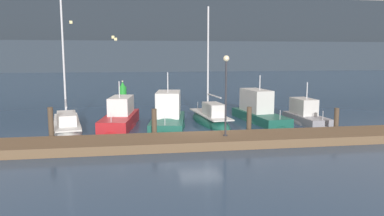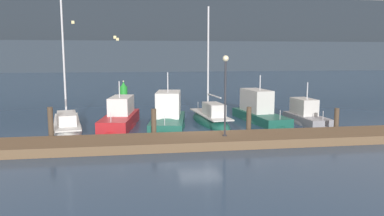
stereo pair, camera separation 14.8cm
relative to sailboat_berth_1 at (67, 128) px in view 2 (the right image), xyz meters
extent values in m
plane|color=navy|center=(8.04, -2.74, -0.11)|extent=(400.00, 400.00, 0.00)
cube|color=brown|center=(8.04, -5.12, 0.11)|extent=(25.39, 2.80, 0.45)
cylinder|color=#4C3D2D|center=(-0.23, -3.47, 0.87)|extent=(0.28, 0.28, 1.96)
cylinder|color=#4C3D2D|center=(5.28, -3.47, 0.76)|extent=(0.28, 0.28, 1.74)
cylinder|color=#4C3D2D|center=(10.80, -3.47, 0.75)|extent=(0.28, 0.28, 1.73)
cylinder|color=#4C3D2D|center=(16.31, -3.47, 0.66)|extent=(0.28, 0.28, 1.53)
ellipsoid|color=white|center=(-0.01, 0.07, -0.11)|extent=(3.14, 8.04, 1.52)
cube|color=silver|center=(-0.01, 0.07, 0.44)|extent=(2.64, 6.75, 0.08)
cube|color=silver|center=(0.15, -0.86, 0.81)|extent=(1.50, 2.66, 0.64)
cylinder|color=silver|center=(-0.12, 0.68, 4.76)|extent=(0.12, 0.12, 8.63)
cylinder|color=silver|center=(0.20, -1.14, 1.76)|extent=(0.73, 3.66, 0.09)
cylinder|color=silver|center=(-0.64, 3.62, 0.69)|extent=(0.04, 0.04, 0.50)
ellipsoid|color=red|center=(3.26, 0.66, -0.11)|extent=(2.91, 6.60, 1.23)
cube|color=red|center=(3.26, 0.66, 0.28)|extent=(2.66, 5.95, 0.79)
cube|color=silver|center=(3.36, 1.29, 1.25)|extent=(1.74, 2.98, 1.14)
cube|color=black|center=(3.56, 2.55, 1.42)|extent=(1.19, 0.41, 0.51)
cylinder|color=silver|center=(3.28, 0.78, 2.36)|extent=(0.07, 0.07, 1.08)
cylinder|color=silver|center=(2.85, -1.99, 0.98)|extent=(0.04, 0.04, 0.60)
ellipsoid|color=#195647|center=(6.44, 0.43, -0.11)|extent=(3.29, 6.72, 1.33)
cube|color=#195647|center=(6.44, 0.43, 0.17)|extent=(3.01, 6.06, 0.57)
cube|color=silver|center=(6.54, 1.07, 1.30)|extent=(1.99, 3.05, 1.68)
cube|color=black|center=(6.75, 2.34, 1.55)|extent=(1.39, 0.53, 0.75)
cylinder|color=silver|center=(6.46, 0.56, 2.80)|extent=(0.07, 0.07, 1.33)
cylinder|color=silver|center=(5.99, -2.23, 0.75)|extent=(0.04, 0.04, 0.60)
ellipsoid|color=#195647|center=(9.45, 1.08, -0.11)|extent=(2.41, 6.79, 1.46)
cube|color=silver|center=(9.45, 1.08, 0.50)|extent=(2.02, 5.70, 0.08)
cube|color=silver|center=(9.53, 0.29, 0.96)|extent=(1.25, 2.22, 0.83)
cylinder|color=silver|center=(9.39, 1.61, 4.19)|extent=(0.12, 0.12, 7.38)
cylinder|color=silver|center=(9.53, 0.25, 1.89)|extent=(0.38, 2.72, 0.09)
cylinder|color=silver|center=(9.12, 4.12, 0.75)|extent=(0.04, 0.04, 0.50)
ellipsoid|color=#195647|center=(13.11, 1.14, -0.11)|extent=(2.79, 6.88, 1.03)
cube|color=#195647|center=(13.11, 1.14, 0.19)|extent=(2.55, 6.20, 0.61)
cube|color=silver|center=(13.02, 1.80, 1.31)|extent=(1.70, 3.09, 1.61)
cube|color=black|center=(12.85, 3.13, 1.55)|extent=(1.21, 0.45, 0.72)
cylinder|color=silver|center=(13.09, 1.27, 2.65)|extent=(0.07, 0.07, 1.07)
cylinder|color=silver|center=(13.46, -1.65, 0.80)|extent=(0.04, 0.04, 0.60)
ellipsoid|color=gray|center=(16.02, -0.19, -0.11)|extent=(1.91, 4.89, 1.20)
cube|color=gray|center=(16.02, -0.19, 0.18)|extent=(1.75, 4.40, 0.58)
cube|color=silver|center=(16.00, 0.29, 1.02)|extent=(1.25, 2.17, 1.11)
cube|color=black|center=(15.95, 1.25, 1.19)|extent=(1.02, 0.28, 0.50)
cylinder|color=silver|center=(16.01, -0.09, 2.16)|extent=(0.07, 0.07, 1.16)
cylinder|color=silver|center=(16.11, -2.21, 0.77)|extent=(0.04, 0.04, 0.60)
cylinder|color=green|center=(3.19, 15.41, -0.03)|extent=(1.17, 1.17, 0.16)
cylinder|color=green|center=(3.19, 15.41, 0.68)|extent=(0.78, 0.78, 1.27)
cone|color=green|center=(3.19, 15.41, 1.57)|extent=(0.55, 0.55, 0.50)
sphere|color=#F9EAB7|center=(3.19, 15.41, 1.87)|extent=(0.16, 0.16, 0.16)
cylinder|color=#2D2D33|center=(8.95, -5.15, 0.37)|extent=(0.24, 0.24, 0.06)
cylinder|color=#2D2D33|center=(8.95, -5.15, 2.34)|extent=(0.10, 0.10, 3.89)
sphere|color=#F9EAB7|center=(8.95, -5.15, 4.43)|extent=(0.32, 0.32, 0.32)
cube|color=#232B33|center=(8.04, 93.76, 10.66)|extent=(240.00, 16.00, 21.54)
cube|color=#2C363F|center=(19.48, 83.76, 4.09)|extent=(144.00, 10.00, 8.41)
cube|color=#F4DB8C|center=(39.99, 85.71, 3.56)|extent=(0.80, 0.10, 0.80)
cube|color=#F4DB8C|center=(-2.34, 85.71, 5.63)|extent=(0.80, 0.10, 0.80)
cube|color=#F4DB8C|center=(35.65, 85.71, 5.17)|extent=(0.80, 0.10, 0.80)
cube|color=#F4DB8C|center=(55.90, 85.71, 7.55)|extent=(0.80, 0.10, 0.80)
cube|color=#F4DB8C|center=(-11.93, 85.71, 13.48)|extent=(0.80, 0.10, 0.80)
cube|color=#F4DB8C|center=(-21.22, 85.71, 1.35)|extent=(0.80, 0.10, 0.80)
cube|color=#F4DB8C|center=(0.09, 85.71, 8.92)|extent=(0.80, 0.10, 0.80)
cube|color=#F4DB8C|center=(-0.61, 85.71, 9.47)|extent=(0.80, 0.10, 0.80)
camera|label=1|loc=(4.03, -24.10, 4.64)|focal=35.00mm
camera|label=2|loc=(4.18, -24.13, 4.64)|focal=35.00mm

